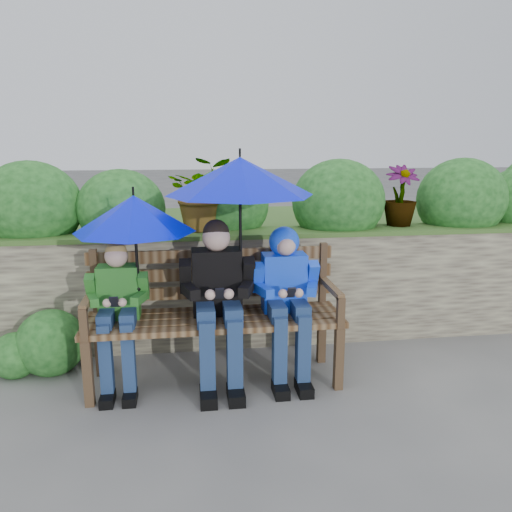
{
  "coord_description": "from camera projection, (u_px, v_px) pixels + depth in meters",
  "views": [
    {
      "loc": [
        -0.51,
        -3.58,
        1.8
      ],
      "look_at": [
        0.0,
        0.1,
        0.95
      ],
      "focal_mm": 35.0,
      "sensor_mm": 36.0,
      "label": 1
    }
  ],
  "objects": [
    {
      "name": "ground",
      "position": [
        258.0,
        376.0,
        3.93
      ],
      "size": [
        60.0,
        60.0,
        0.0
      ],
      "primitive_type": "plane",
      "color": "#545454",
      "rests_on": "ground"
    },
    {
      "name": "garden_backdrop",
      "position": [
        231.0,
        254.0,
        5.31
      ],
      "size": [
        8.0,
        2.87,
        1.76
      ],
      "color": "brown",
      "rests_on": "ground"
    },
    {
      "name": "park_bench",
      "position": [
        214.0,
        307.0,
        3.8
      ],
      "size": [
        1.92,
        0.56,
        1.01
      ],
      "color": "#473321",
      "rests_on": "ground"
    },
    {
      "name": "boy_left",
      "position": [
        118.0,
        307.0,
        3.61
      ],
      "size": [
        0.44,
        0.51,
        1.1
      ],
      "color": "#265D1C",
      "rests_on": "ground"
    },
    {
      "name": "boy_middle",
      "position": [
        218.0,
        295.0,
        3.68
      ],
      "size": [
        0.55,
        0.64,
        1.25
      ],
      "color": "black",
      "rests_on": "ground"
    },
    {
      "name": "boy_right",
      "position": [
        286.0,
        290.0,
        3.76
      ],
      "size": [
        0.5,
        0.6,
        1.18
      ],
      "color": "#002FE1",
      "rests_on": "ground"
    },
    {
      "name": "umbrella_left",
      "position": [
        134.0,
        214.0,
        3.51
      ],
      "size": [
        0.87,
        0.87,
        0.76
      ],
      "color": "#000FEB",
      "rests_on": "ground"
    },
    {
      "name": "umbrella_right",
      "position": [
        240.0,
        176.0,
        3.58
      ],
      "size": [
        1.08,
        1.08,
        1.0
      ],
      "color": "#000FEB",
      "rests_on": "ground"
    }
  ]
}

